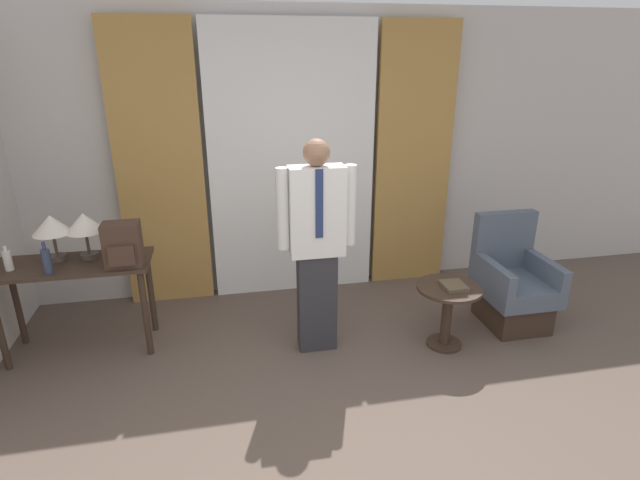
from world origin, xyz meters
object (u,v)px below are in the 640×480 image
(book, at_px, (454,286))
(bottle_near_edge, at_px, (47,261))
(armchair, at_px, (512,287))
(desk, at_px, (74,278))
(table_lamp_left, at_px, (51,226))
(backpack, at_px, (123,245))
(person, at_px, (317,241))
(bottle_by_lamp, at_px, (8,260))
(table_lamp_right, at_px, (84,224))
(side_table, at_px, (448,306))

(book, bearing_deg, bottle_near_edge, 172.66)
(bottle_near_edge, distance_m, armchair, 3.79)
(desk, distance_m, table_lamp_left, 0.43)
(backpack, height_order, person, person)
(armchair, bearing_deg, table_lamp_left, 174.30)
(bottle_near_edge, height_order, book, bottle_near_edge)
(person, bearing_deg, bottle_by_lamp, 172.38)
(bottle_near_edge, xyz_separation_m, backpack, (0.53, 0.04, 0.07))
(table_lamp_left, bearing_deg, armchair, -5.70)
(desk, xyz_separation_m, book, (2.93, -0.56, -0.08))
(backpack, distance_m, person, 1.46)
(bottle_by_lamp, xyz_separation_m, armchair, (4.06, -0.24, -0.50))
(table_lamp_left, height_order, bottle_near_edge, table_lamp_left)
(person, bearing_deg, armchair, 2.11)
(desk, relative_size, book, 5.71)
(table_lamp_left, relative_size, book, 1.80)
(table_lamp_right, height_order, book, table_lamp_right)
(bottle_by_lamp, height_order, backpack, backpack)
(table_lamp_right, distance_m, backpack, 0.39)
(table_lamp_left, xyz_separation_m, bottle_by_lamp, (-0.30, -0.14, -0.20))
(backpack, xyz_separation_m, person, (1.44, -0.22, 0.01))
(table_lamp_left, bearing_deg, desk, -36.55)
(person, height_order, armchair, person)
(bottle_by_lamp, bearing_deg, backpack, -6.02)
(desk, height_order, armchair, armchair)
(person, bearing_deg, table_lamp_left, 167.46)
(desk, bearing_deg, bottle_by_lamp, -173.36)
(backpack, bearing_deg, book, -9.68)
(table_lamp_left, xyz_separation_m, book, (3.05, -0.65, -0.49))
(backpack, relative_size, person, 0.20)
(desk, bearing_deg, person, -10.74)
(table_lamp_right, xyz_separation_m, bottle_near_edge, (-0.23, -0.26, -0.18))
(bottle_by_lamp, distance_m, armchair, 4.09)
(bottle_near_edge, xyz_separation_m, bottle_by_lamp, (-0.31, 0.12, -0.02))
(armchair, bearing_deg, book, -158.70)
(desk, bearing_deg, armchair, -4.52)
(table_lamp_left, bearing_deg, table_lamp_right, 0.00)
(table_lamp_left, relative_size, side_table, 0.69)
(armchair, bearing_deg, bottle_by_lamp, 176.62)
(table_lamp_left, height_order, person, person)
(table_lamp_left, xyz_separation_m, backpack, (0.54, -0.22, -0.11))
(table_lamp_left, distance_m, bottle_near_edge, 0.31)
(bottle_by_lamp, height_order, side_table, bottle_by_lamp)
(bottle_near_edge, distance_m, bottle_by_lamp, 0.33)
(desk, bearing_deg, bottle_near_edge, -122.30)
(armchair, bearing_deg, table_lamp_right, 173.92)
(bottle_by_lamp, relative_size, backpack, 0.56)
(bottle_near_edge, height_order, backpack, backpack)
(person, xyz_separation_m, armchair, (1.78, 0.07, -0.59))
(person, distance_m, book, 1.15)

